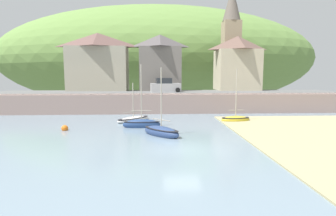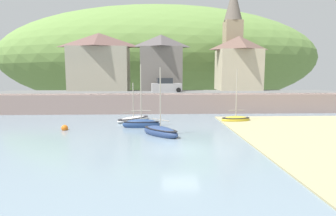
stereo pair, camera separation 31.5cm
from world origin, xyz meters
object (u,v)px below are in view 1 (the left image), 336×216
Objects in this scene: waterfront_building_centre at (160,62)px; waterfront_building_right at (237,63)px; mooring_buoy at (65,128)px; sailboat_nearest_shore at (133,119)px; church_with_spire at (231,36)px; parked_car_near_slipway at (165,86)px; sailboat_tall_mast at (142,124)px; waterfront_building_left at (98,61)px; sailboat_blue_trim at (235,119)px; sailboat_far_left at (161,132)px.

waterfront_building_right is at bearing -0.00° from waterfront_building_centre.
waterfront_building_right reaches higher than mooring_buoy.
church_with_spire is at bearing 4.98° from sailboat_nearest_shore.
waterfront_building_centre is 1.97× the size of parked_car_near_slipway.
waterfront_building_right is 1.37× the size of sailboat_tall_mast.
sailboat_nearest_shore is at bearing 106.25° from sailboat_tall_mast.
waterfront_building_left is 2.18× the size of sailboat_nearest_shore.
mooring_buoy is at bearing -175.12° from sailboat_blue_trim.
waterfront_building_left is 23.52m from sailboat_blue_trim.
sailboat_nearest_shore is at bearing -117.74° from parked_car_near_slipway.
waterfront_building_left reaches higher than sailboat_tall_mast.
sailboat_tall_mast is 1.06× the size of sailboat_far_left.
waterfront_building_right reaches higher than parked_car_near_slipway.
church_with_spire is 28.08m from sailboat_tall_mast.
waterfront_building_right is 25.41m from sailboat_far_left.
sailboat_nearest_shore is (-1.02, 3.48, -0.12)m from sailboat_tall_mast.
waterfront_building_centre reaches higher than sailboat_blue_trim.
sailboat_tall_mast is (-14.16, -21.71, -10.81)m from church_with_spire.
waterfront_building_centre is 2.02× the size of sailboat_nearest_shore.
sailboat_tall_mast is at bearing -96.87° from waterfront_building_centre.
mooring_buoy is (-8.48, 2.54, -0.15)m from sailboat_far_left.
church_with_spire is 3.97× the size of parked_car_near_slipway.
sailboat_tall_mast reaches higher than parked_car_near_slipway.
waterfront_building_right is 16.88m from sailboat_blue_trim.
church_with_spire is 3.00× the size of sailboat_blue_trim.
church_with_spire is at bearing 47.42° from mooring_buoy.
sailboat_tall_mast is 10.34× the size of mooring_buoy.
waterfront_building_right is (21.37, -0.00, -0.15)m from waterfront_building_left.
waterfront_building_centre is at bearing 32.25° from sailboat_nearest_shore.
parked_car_near_slipway is (0.99, 16.78, 2.88)m from sailboat_far_left.
waterfront_building_left is 1.10× the size of waterfront_building_right.
waterfront_building_right reaches higher than sailboat_tall_mast.
waterfront_building_right reaches higher than sailboat_blue_trim.
waterfront_building_left is 19.87m from mooring_buoy.
sailboat_far_left is (8.98, -21.28, -6.45)m from waterfront_building_left.
sailboat_tall_mast is 1.42× the size of parked_car_near_slipway.
parked_car_near_slipway is 7.30× the size of mooring_buoy.
church_with_spire is (12.02, 4.00, 4.46)m from waterfront_building_centre.
church_with_spire is 30.17m from sailboat_far_left.
sailboat_far_left is (-0.40, -21.28, -6.36)m from waterfront_building_centre.
waterfront_building_centre is 5.72m from parked_car_near_slipway.
waterfront_building_right is 1.99× the size of sailboat_nearest_shore.
sailboat_blue_trim is 10.12m from sailboat_far_left.
sailboat_nearest_shore is 7.57m from sailboat_far_left.
sailboat_far_left is (1.74, -3.57, -0.01)m from sailboat_tall_mast.
sailboat_blue_trim is at bearing -103.28° from church_with_spire.
waterfront_building_right is at bearing -90.47° from church_with_spire.
waterfront_building_left is 9.38m from waterfront_building_centre.
church_with_spire is 22.34m from sailboat_blue_trim.
waterfront_building_left is 1.50× the size of sailboat_tall_mast.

